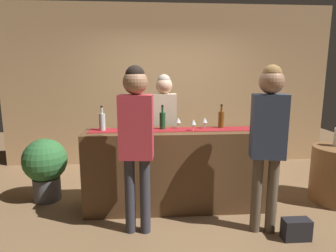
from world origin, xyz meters
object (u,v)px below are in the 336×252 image
at_px(wine_glass_near_customer, 193,122).
at_px(wine_glass_far_end, 205,120).
at_px(wine_bottle_amber, 221,119).
at_px(wine_glass_mid_counter, 178,120).
at_px(handbag, 296,229).
at_px(bartender, 164,120).
at_px(potted_plant_tall, 45,165).
at_px(wine_bottle_green, 163,120).
at_px(wine_bottle_clear, 102,122).
at_px(customer_browsing, 136,132).
at_px(customer_sipping, 268,131).

height_order(wine_glass_near_customer, wine_glass_far_end, same).
distance_m(wine_bottle_amber, wine_glass_mid_counter, 0.55).
height_order(wine_glass_near_customer, handbag, wine_glass_near_customer).
distance_m(bartender, potted_plant_tall, 1.71).
height_order(wine_bottle_green, wine_glass_far_end, wine_bottle_green).
relative_size(wine_bottle_clear, wine_glass_mid_counter, 2.10).
height_order(wine_bottle_clear, handbag, wine_bottle_clear).
bearing_deg(potted_plant_tall, customer_browsing, -35.77).
bearing_deg(bartender, potted_plant_tall, 8.92).
bearing_deg(bartender, wine_glass_near_customer, 114.52).
xyz_separation_m(customer_browsing, potted_plant_tall, (-1.25, 0.90, -0.62)).
height_order(bartender, potted_plant_tall, bartender).
xyz_separation_m(bartender, handbag, (1.27, -1.43, -0.92)).
height_order(wine_glass_near_customer, customer_sipping, customer_sipping).
height_order(wine_bottle_green, customer_browsing, customer_browsing).
bearing_deg(wine_bottle_clear, customer_sipping, -21.13).
bearing_deg(handbag, bartender, 131.65).
distance_m(wine_bottle_green, customer_sipping, 1.26).
bearing_deg(handbag, wine_bottle_clear, 157.18).
bearing_deg(wine_bottle_amber, potted_plant_tall, 174.10).
xyz_separation_m(wine_bottle_amber, wine_glass_mid_counter, (-0.55, -0.01, -0.01)).
height_order(wine_bottle_amber, bartender, bartender).
height_order(wine_glass_mid_counter, handbag, wine_glass_mid_counter).
relative_size(potted_plant_tall, handbag, 3.00).
bearing_deg(wine_bottle_amber, wine_glass_near_customer, -156.30).
xyz_separation_m(wine_bottle_green, customer_browsing, (-0.30, -0.63, -0.01)).
distance_m(wine_glass_near_customer, bartender, 0.74).
bearing_deg(handbag, wine_glass_mid_counter, 140.81).
bearing_deg(customer_browsing, handbag, -3.34).
relative_size(customer_browsing, potted_plant_tall, 2.10).
height_order(wine_bottle_clear, potted_plant_tall, wine_bottle_clear).
relative_size(wine_bottle_green, wine_glass_mid_counter, 2.10).
height_order(bartender, handbag, bartender).
bearing_deg(potted_plant_tall, handbag, -22.08).
bearing_deg(wine_glass_near_customer, potted_plant_tall, 168.05).
xyz_separation_m(potted_plant_tall, handbag, (2.87, -1.17, -0.38)).
relative_size(wine_bottle_green, potted_plant_tall, 0.36).
bearing_deg(potted_plant_tall, customer_sipping, -20.83).
bearing_deg(wine_glass_far_end, wine_bottle_clear, -178.65).
xyz_separation_m(wine_bottle_amber, wine_bottle_clear, (-1.48, -0.06, 0.00)).
distance_m(wine_bottle_amber, potted_plant_tall, 2.39).
relative_size(wine_glass_far_end, customer_sipping, 0.08).
height_order(customer_sipping, potted_plant_tall, customer_sipping).
xyz_separation_m(wine_bottle_green, wine_bottle_clear, (-0.73, -0.03, 0.00)).
bearing_deg(wine_bottle_green, customer_sipping, -34.58).
bearing_deg(wine_bottle_amber, wine_bottle_clear, -177.56).
distance_m(wine_bottle_clear, customer_browsing, 0.74).
bearing_deg(wine_bottle_green, potted_plant_tall, 170.18).
xyz_separation_m(wine_glass_mid_counter, bartender, (-0.15, 0.51, -0.07)).
height_order(wine_bottle_green, wine_glass_near_customer, wine_bottle_green).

